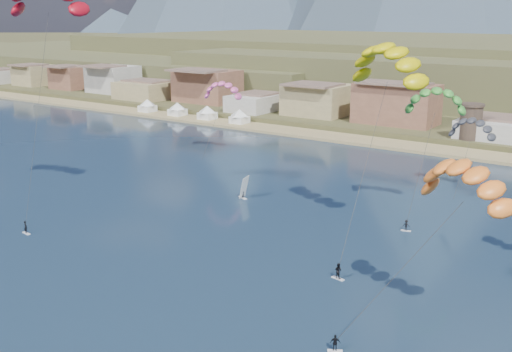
# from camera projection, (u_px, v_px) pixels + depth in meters

# --- Properties ---
(ground) EXTENTS (2400.00, 2400.00, 0.00)m
(ground) POSITION_uv_depth(u_px,v_px,m) (66.00, 345.00, 58.73)
(ground) COLOR black
(ground) RESTS_ON ground
(beach) EXTENTS (2200.00, 12.00, 0.90)m
(beach) POSITION_uv_depth(u_px,v_px,m) (437.00, 150.00, 142.35)
(beach) COLOR tan
(beach) RESTS_ON ground
(town) EXTENTS (400.00, 24.00, 12.00)m
(town) POSITION_uv_depth(u_px,v_px,m) (322.00, 97.00, 175.24)
(town) COLOR beige
(town) RESTS_ON ground
(watchtower) EXTENTS (5.82, 5.82, 8.60)m
(watchtower) POSITION_uv_depth(u_px,v_px,m) (471.00, 121.00, 144.31)
(watchtower) COLOR #47382D
(watchtower) RESTS_ON ground
(beach_tents) EXTENTS (43.40, 6.40, 5.00)m
(beach_tents) POSITION_uv_depth(u_px,v_px,m) (191.00, 107.00, 183.90)
(beach_tents) COLOR white
(beach_tents) RESTS_ON ground
(kitesurfer_yellow) EXTENTS (14.12, 22.36, 30.43)m
(kitesurfer_yellow) POSITION_uv_depth(u_px,v_px,m) (389.00, 58.00, 81.24)
(kitesurfer_yellow) COLOR silver
(kitesurfer_yellow) RESTS_ON ground
(kitesurfer_orange) EXTENTS (13.96, 16.35, 20.78)m
(kitesurfer_orange) POSITION_uv_depth(u_px,v_px,m) (465.00, 175.00, 58.50)
(kitesurfer_orange) COLOR silver
(kitesurfer_orange) RESTS_ON ground
(kitesurfer_green) EXTENTS (10.10, 12.52, 21.40)m
(kitesurfer_green) POSITION_uv_depth(u_px,v_px,m) (436.00, 98.00, 91.51)
(kitesurfer_green) COLOR silver
(kitesurfer_green) RESTS_ON ground
(distant_kite_pink) EXTENTS (9.71, 7.05, 18.38)m
(distant_kite_pink) POSITION_uv_depth(u_px,v_px,m) (222.00, 87.00, 134.73)
(distant_kite_pink) COLOR #262626
(distant_kite_pink) RESTS_ON ground
(distant_kite_dark) EXTENTS (8.84, 5.90, 15.34)m
(distant_kite_dark) POSITION_uv_depth(u_px,v_px,m) (472.00, 125.00, 107.31)
(distant_kite_dark) COLOR #262626
(distant_kite_dark) RESTS_ON ground
(windsurfer) EXTENTS (2.38, 2.51, 3.91)m
(windsurfer) POSITION_uv_depth(u_px,v_px,m) (243.00, 191.00, 105.31)
(windsurfer) COLOR silver
(windsurfer) RESTS_ON ground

